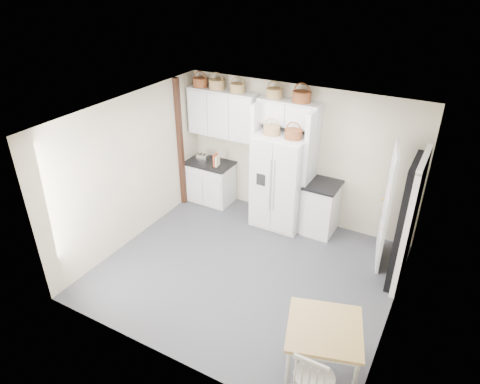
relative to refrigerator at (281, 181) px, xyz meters
The scene contains 29 objects.
floor 1.85m from the refrigerator, 84.66° to the right, with size 4.50×4.50×0.00m, color #464652.
ceiling 2.34m from the refrigerator, 84.66° to the right, with size 4.50×4.50×0.00m, color white.
wall_back 0.58m from the refrigerator, 69.20° to the left, with size 4.50×4.50×0.00m, color #B1AC98.
wall_left 2.67m from the refrigerator, 142.61° to the right, with size 4.00×4.00×0.00m, color #B1AC98.
wall_right 2.91m from the refrigerator, 33.77° to the right, with size 4.00×4.00×0.00m, color #B1AC98.
refrigerator is the anchor object (origin of this frame).
base_cab_left 1.68m from the refrigerator, behind, with size 0.90×0.57×0.84m, color silver.
base_cab_right 0.90m from the refrigerator, ahead, with size 0.54×0.65×0.95m, color silver.
dining_table 3.44m from the refrigerator, 57.02° to the right, with size 0.87×0.87×0.72m, color #A78543.
windsor_chair 3.89m from the refrigerator, 60.15° to the right, with size 0.46×0.42×0.95m, color silver.
counter_left 1.61m from the refrigerator, behind, with size 0.94×0.61×0.04m, color black.
counter_right 0.79m from the refrigerator, ahead, with size 0.58×0.69×0.04m, color black.
toaster 1.75m from the refrigerator, behind, with size 0.23×0.13×0.16m, color silver.
cookbook_red 1.43m from the refrigerator, behind, with size 0.04×0.16×0.24m, color #B53C1E.
cookbook_cream 1.38m from the refrigerator, behind, with size 0.03×0.14×0.22m, color beige.
basket_upper_a 2.40m from the refrigerator, behind, with size 0.29×0.29×0.16m, color brown.
basket_upper_b 2.14m from the refrigerator, behind, with size 0.30×0.30×0.18m, color olive.
basket_upper_c 1.86m from the refrigerator, 167.74° to the left, with size 0.28×0.28×0.16m, color olive.
basket_bridge_a 1.58m from the refrigerator, 143.37° to the left, with size 0.30×0.30×0.17m, color olive.
basket_bridge_b 1.57m from the refrigerator, 47.45° to the left, with size 0.32×0.32×0.18m, color brown.
basket_fridge_a 1.00m from the refrigerator, 150.68° to the right, with size 0.30×0.30×0.16m, color olive.
basket_fridge_b 1.01m from the refrigerator, 23.66° to the right, with size 0.30×0.30×0.16m, color brown.
upper_cabinet 1.69m from the refrigerator, behind, with size 1.40×0.34×0.90m, color silver.
bridge_cabinet 1.24m from the refrigerator, 90.00° to the left, with size 1.12×0.34×0.45m, color silver.
fridge_panel_left 0.58m from the refrigerator, 169.45° to the left, with size 0.08×0.60×2.30m, color silver.
fridge_panel_right 0.58m from the refrigerator, 10.55° to the left, with size 0.08×0.60×2.30m, color silver.
trim_post 2.10m from the refrigerator, behind, with size 0.09×0.09×2.60m, color black.
doorway_void 2.39m from the refrigerator, 14.68° to the right, with size 0.18×0.85×2.05m, color black.
door_slab 1.97m from the refrigerator, ahead, with size 0.80×0.04×2.05m, color white.
Camera 1 is at (2.58, -4.88, 4.50)m, focal length 32.00 mm.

